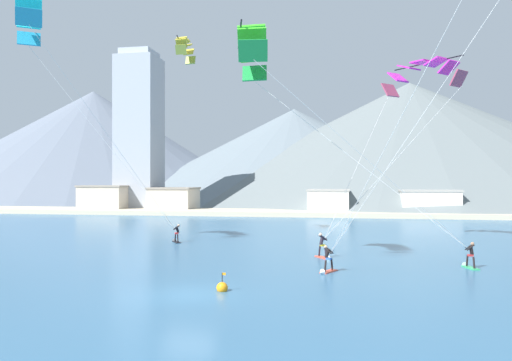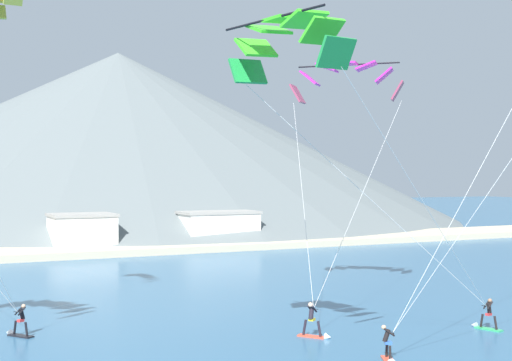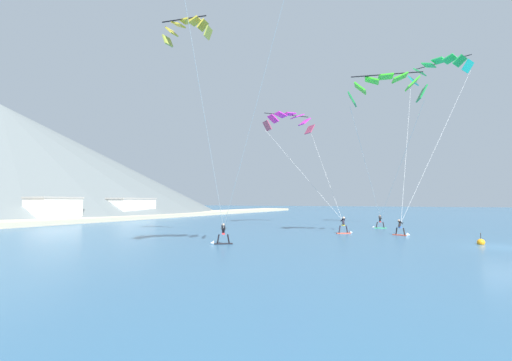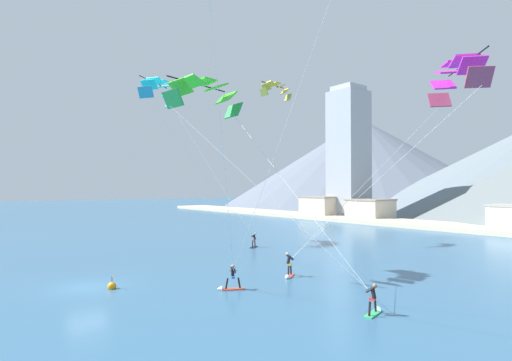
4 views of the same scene
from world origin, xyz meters
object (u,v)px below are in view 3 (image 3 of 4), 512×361
Objects in this scene: kitesurfer_near_trail at (402,231)px; kitesurfer_far_left at (378,224)px; kitesurfer_near_lead at (220,238)px; parafoil_kite_distant_high_outer at (187,28)px; parafoil_kite_far_left at (386,87)px; parafoil_kite_near_trail at (439,67)px; parafoil_kite_mid_center at (289,120)px; race_marker_buoy at (481,242)px; kitesurfer_mid_center at (345,228)px.

kitesurfer_far_left is (8.58, 3.22, 0.03)m from kitesurfer_near_trail.
kitesurfer_near_lead reaches higher than kitesurfer_near_trail.
parafoil_kite_far_left is at bearing -57.70° from parafoil_kite_distant_high_outer.
parafoil_kite_mid_center is at bearing 98.00° from parafoil_kite_near_trail.
parafoil_kite_near_trail reaches higher than race_marker_buoy.
parafoil_kite_mid_center reaches higher than kitesurfer_near_lead.
kitesurfer_near_lead is at bearing 152.37° from kitesurfer_mid_center.
parafoil_kite_far_left reaches higher than kitesurfer_far_left.
parafoil_kite_near_trail is at bearing -18.34° from parafoil_kite_far_left.
kitesurfer_mid_center is 1.02× the size of kitesurfer_far_left.
race_marker_buoy is (-12.19, -20.30, -14.31)m from parafoil_kite_mid_center.
kitesurfer_far_left is 0.40× the size of parafoil_kite_distant_high_outer.
parafoil_kite_near_trail is at bearing -34.71° from kitesurfer_near_lead.
race_marker_buoy is (-0.30, -6.64, -13.36)m from parafoil_kite_far_left.
kitesurfer_far_left is at bearing 10.52° from parafoil_kite_far_left.
kitesurfer_mid_center is at bearing 166.20° from kitesurfer_far_left.
kitesurfer_near_lead is at bearing 115.74° from race_marker_buoy.
kitesurfer_mid_center is 18.32m from parafoil_kite_mid_center.
kitesurfer_near_trail is 9.16m from kitesurfer_far_left.
parafoil_kite_distant_high_outer is (-9.35, 14.79, 4.44)m from parafoil_kite_far_left.
race_marker_buoy is at bearing -111.28° from kitesurfer_mid_center.
kitesurfer_far_left is at bearing 34.18° from race_marker_buoy.
parafoil_kite_near_trail is at bearing -78.80° from kitesurfer_far_left.
parafoil_kite_mid_center is 3.13× the size of parafoil_kite_distant_high_outer.
kitesurfer_near_trail is at bearing -85.87° from kitesurfer_mid_center.
kitesurfer_near_lead is 0.91× the size of kitesurfer_mid_center.
parafoil_kite_mid_center reaches higher than parafoil_kite_far_left.
parafoil_kite_far_left is (-4.09, -4.63, 12.95)m from kitesurfer_mid_center.
kitesurfer_far_left is 0.09× the size of parafoil_kite_near_trail.
parafoil_kite_distant_high_outer is at bearing 140.58° from parafoil_kite_near_trail.
parafoil_kite_distant_high_outer reaches higher than parafoil_kite_mid_center.
kitesurfer_near_trail is at bearing -42.28° from kitesurfer_near_lead.
kitesurfer_far_left is 17.99m from parafoil_kite_mid_center.
parafoil_kite_near_trail is at bearing -42.20° from kitesurfer_mid_center.
kitesurfer_mid_center is 23.66m from parafoil_kite_near_trail.
kitesurfer_mid_center is 0.13× the size of parafoil_kite_far_left.
kitesurfer_mid_center is 9.23m from kitesurfer_far_left.
parafoil_kite_near_trail is (23.54, -16.31, 19.15)m from kitesurfer_near_lead.
parafoil_kite_far_left is 14.21× the size of race_marker_buoy.
kitesurfer_near_lead is at bearing 145.29° from parafoil_kite_near_trail.
parafoil_kite_far_left is 14.93m from race_marker_buoy.
parafoil_kite_mid_center is (20.94, 2.15, 14.01)m from kitesurfer_near_lead.
kitesurfer_mid_center is 0.13× the size of parafoil_kite_mid_center.
kitesurfer_near_trail is 27.22m from parafoil_kite_distant_high_outer.
kitesurfer_near_trail is at bearing -10.12° from parafoil_kite_far_left.
kitesurfer_mid_center is 1.79× the size of race_marker_buoy.
kitesurfer_far_left is 31.00m from parafoil_kite_distant_high_outer.
race_marker_buoy is at bearing -92.57° from parafoil_kite_far_left.
parafoil_kite_distant_high_outer is (-23.84, 19.59, -1.65)m from parafoil_kite_near_trail.
kitesurfer_far_left is (22.11, -9.08, 0.00)m from kitesurfer_near_lead.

